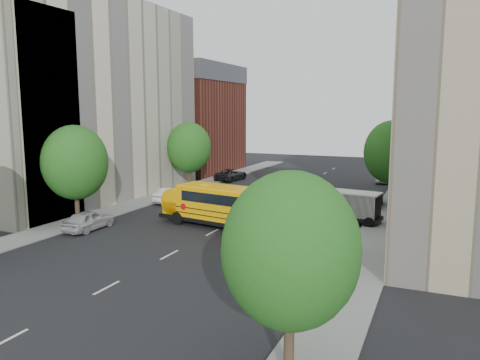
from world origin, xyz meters
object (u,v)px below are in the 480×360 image
Objects in this scene: street_tree_1 at (75,163)px; street_tree_4 at (392,152)px; street_tree_5 at (402,147)px; parked_car_0 at (89,220)px; street_tree_3 at (290,251)px; street_tree_2 at (189,148)px; parked_car_2 at (231,175)px; parked_car_4 at (370,199)px; parked_car_3 at (314,251)px; parked_car_5 at (383,178)px; school_bus at (225,205)px; safari_truck at (344,206)px; parked_car_1 at (172,195)px.

street_tree_4 is (22.00, 18.00, 0.12)m from street_tree_1.
street_tree_5 is 37.15m from parked_car_0.
street_tree_4 reaches higher than street_tree_3.
street_tree_5 is at bearing 28.61° from street_tree_2.
street_tree_1 is at bearing -90.00° from street_tree_2.
street_tree_2 reaches higher than parked_car_2.
parked_car_4 is at bearing -126.79° from street_tree_4.
parked_car_0 is (-19.94, 12.90, -3.69)m from street_tree_3.
parked_car_3 is 34.13m from parked_car_5.
parked_car_0 is 0.84× the size of parked_car_2.
parked_car_4 reaches higher than parked_car_0.
safari_truck is at bearing 45.18° from school_bus.
school_bus is 3.07× the size of parked_car_5.
safari_truck is at bearing -95.86° from parked_car_4.
parked_car_2 is (1.40, 8.36, -4.08)m from street_tree_2.
parked_car_4 is 1.19× the size of parked_car_5.
parked_car_3 is (-2.20, -32.04, -3.92)m from street_tree_5.
school_bus is (-10.67, -14.40, -3.23)m from street_tree_4.
street_tree_1 reaches higher than parked_car_0.
street_tree_4 is 12.01m from street_tree_5.
street_tree_1 is at bearing 91.69° from parked_car_2.
street_tree_5 reaches higher than parked_car_3.
parked_car_1 is at bearing 78.72° from street_tree_1.
safari_truck is (-2.67, 23.23, -3.10)m from street_tree_3.
street_tree_3 reaches higher than parked_car_2.
parked_car_1 is at bearing 152.40° from school_bus.
street_tree_2 is 18.56m from school_bus.
parked_car_2 is at bearing -169.98° from street_tree_5.
street_tree_2 is 0.64× the size of school_bus.
street_tree_2 is (0.00, 18.00, -0.12)m from street_tree_1.
street_tree_5 is 21.29m from parked_car_2.
street_tree_2 is 1.08× the size of street_tree_3.
street_tree_5 is 1.40× the size of parked_car_2.
street_tree_1 reaches higher than street_tree_5.
street_tree_4 is at bearing 82.13° from parked_car_3.
street_tree_4 reaches higher than street_tree_1.
parked_car_2 is at bearing -84.97° from parked_car_1.
street_tree_5 is (-0.00, 44.00, 0.25)m from street_tree_3.
street_tree_4 is 1.80× the size of parked_car_0.
parked_car_5 is at bearing 58.32° from street_tree_1.
street_tree_3 reaches higher than parked_car_0.
school_bus is 2.24× the size of parked_car_2.
parked_car_3 is at bearing 127.67° from parked_car_2.
parked_car_1 is (0.07, 11.80, -0.02)m from parked_car_0.
school_bus is at bearing 121.22° from street_tree_3.
parked_car_2 is at bearing 154.90° from parked_car_4.
street_tree_1 is 26.08m from street_tree_3.
parked_car_1 is at bearing 97.42° from parked_car_2.
street_tree_2 is at bearing -141.87° from parked_car_5.
school_bus is 29.74m from parked_car_5.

